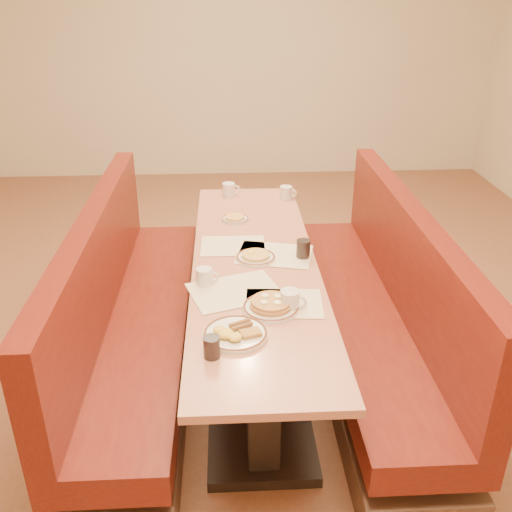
{
  "coord_description": "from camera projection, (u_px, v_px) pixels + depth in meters",
  "views": [
    {
      "loc": [
        -0.15,
        -2.88,
        2.2
      ],
      "look_at": [
        0.0,
        -0.12,
        0.85
      ],
      "focal_mm": 40.0,
      "sensor_mm": 36.0,
      "label": 1
    }
  ],
  "objects": [
    {
      "name": "placemat_far_right",
      "position": [
        275.0,
        254.0,
        3.31
      ],
      "size": [
        0.48,
        0.4,
        0.0
      ],
      "primitive_type": "cube",
      "rotation": [
        0.0,
        0.0,
        -0.23
      ],
      "color": "beige",
      "rests_on": "diner_table"
    },
    {
      "name": "coffee_mug_c",
      "position": [
        286.0,
        193.0,
        4.13
      ],
      "size": [
        0.12,
        0.09,
        0.09
      ],
      "rotation": [
        0.0,
        0.0,
        -0.26
      ],
      "color": "silver",
      "rests_on": "diner_table"
    },
    {
      "name": "coffee_mug_a",
      "position": [
        291.0,
        300.0,
        2.75
      ],
      "size": [
        0.13,
        0.09,
        0.1
      ],
      "rotation": [
        0.0,
        0.0,
        -0.38
      ],
      "color": "silver",
      "rests_on": "diner_table"
    },
    {
      "name": "diner_table",
      "position": [
        255.0,
        319.0,
        3.39
      ],
      "size": [
        0.7,
        2.5,
        0.75
      ],
      "color": "black",
      "rests_on": "ground"
    },
    {
      "name": "room_envelope",
      "position": [
        255.0,
        40.0,
        2.71
      ],
      "size": [
        6.04,
        8.04,
        2.82
      ],
      "color": "beige",
      "rests_on": "ground"
    },
    {
      "name": "soda_tumbler_near",
      "position": [
        212.0,
        347.0,
        2.4
      ],
      "size": [
        0.07,
        0.07,
        0.1
      ],
      "color": "black",
      "rests_on": "diner_table"
    },
    {
      "name": "eggs_plate",
      "position": [
        235.0,
        333.0,
        2.55
      ],
      "size": [
        0.29,
        0.29,
        0.06
      ],
      "rotation": [
        0.0,
        0.0,
        0.29
      ],
      "color": "silver",
      "rests_on": "diner_table"
    },
    {
      "name": "soda_tumbler_mid",
      "position": [
        303.0,
        249.0,
        3.26
      ],
      "size": [
        0.08,
        0.08,
        0.11
      ],
      "color": "black",
      "rests_on": "diner_table"
    },
    {
      "name": "booth_right",
      "position": [
        376.0,
        317.0,
        3.43
      ],
      "size": [
        0.55,
        2.5,
        1.05
      ],
      "color": "#4C3326",
      "rests_on": "ground"
    },
    {
      "name": "placemat_far_left",
      "position": [
        233.0,
        246.0,
        3.42
      ],
      "size": [
        0.39,
        0.29,
        0.0
      ],
      "primitive_type": "cube",
      "rotation": [
        0.0,
        0.0,
        -0.01
      ],
      "color": "beige",
      "rests_on": "diner_table"
    },
    {
      "name": "pancake_plate",
      "position": [
        271.0,
        306.0,
        2.76
      ],
      "size": [
        0.28,
        0.28,
        0.06
      ],
      "rotation": [
        0.0,
        0.0,
        0.22
      ],
      "color": "silver",
      "rests_on": "diner_table"
    },
    {
      "name": "placemat_near_right",
      "position": [
        284.0,
        303.0,
        2.81
      ],
      "size": [
        0.4,
        0.31,
        0.0
      ],
      "primitive_type": "cube",
      "rotation": [
        0.0,
        0.0,
        -0.07
      ],
      "color": "beige",
      "rests_on": "diner_table"
    },
    {
      "name": "coffee_mug_b",
      "position": [
        205.0,
        276.0,
        2.97
      ],
      "size": [
        0.12,
        0.08,
        0.09
      ],
      "rotation": [
        0.0,
        0.0,
        -0.13
      ],
      "color": "silver",
      "rests_on": "diner_table"
    },
    {
      "name": "extra_plate_far",
      "position": [
        235.0,
        218.0,
        3.78
      ],
      "size": [
        0.18,
        0.18,
        0.04
      ],
      "rotation": [
        0.0,
        0.0,
        -0.03
      ],
      "color": "silver",
      "rests_on": "diner_table"
    },
    {
      "name": "booth_left",
      "position": [
        131.0,
        324.0,
        3.36
      ],
      "size": [
        0.55,
        2.5,
        1.05
      ],
      "color": "#4C3326",
      "rests_on": "ground"
    },
    {
      "name": "placemat_near_left",
      "position": [
        235.0,
        291.0,
        2.92
      ],
      "size": [
        0.53,
        0.46,
        0.0
      ],
      "primitive_type": "cube",
      "rotation": [
        0.0,
        0.0,
        0.32
      ],
      "color": "beige",
      "rests_on": "diner_table"
    },
    {
      "name": "extra_plate_mid",
      "position": [
        256.0,
        257.0,
        3.25
      ],
      "size": [
        0.23,
        0.23,
        0.05
      ],
      "rotation": [
        0.0,
        0.0,
        0.38
      ],
      "color": "silver",
      "rests_on": "diner_table"
    },
    {
      "name": "ground",
      "position": [
        255.0,
        369.0,
        3.56
      ],
      "size": [
        8.0,
        8.0,
        0.0
      ],
      "primitive_type": "plane",
      "color": "#9E6647",
      "rests_on": "ground"
    },
    {
      "name": "coffee_mug_d",
      "position": [
        229.0,
        189.0,
        4.18
      ],
      "size": [
        0.13,
        0.09,
        0.1
      ],
      "rotation": [
        0.0,
        0.0,
        -0.02
      ],
      "color": "silver",
      "rests_on": "diner_table"
    }
  ]
}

